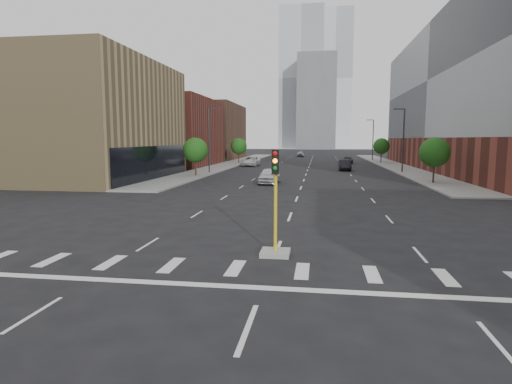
% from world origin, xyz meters
% --- Properties ---
extents(ground, '(400.00, 400.00, 0.00)m').
position_xyz_m(ground, '(0.00, 0.00, 0.00)').
color(ground, black).
rests_on(ground, ground).
extents(sidewalk_left_far, '(5.00, 92.00, 0.15)m').
position_xyz_m(sidewalk_left_far, '(-15.00, 74.00, 0.07)').
color(sidewalk_left_far, gray).
rests_on(sidewalk_left_far, ground).
extents(sidewalk_right_far, '(5.00, 92.00, 0.15)m').
position_xyz_m(sidewalk_right_far, '(15.00, 74.00, 0.07)').
color(sidewalk_right_far, gray).
rests_on(sidewalk_right_far, ground).
extents(building_left_mid, '(20.00, 24.00, 14.00)m').
position_xyz_m(building_left_mid, '(-27.50, 40.00, 7.00)').
color(building_left_mid, '#9F865A').
rests_on(building_left_mid, ground).
extents(building_left_far_a, '(20.00, 22.00, 12.00)m').
position_xyz_m(building_left_far_a, '(-27.50, 66.00, 6.00)').
color(building_left_far_a, brown).
rests_on(building_left_far_a, ground).
extents(building_left_far_b, '(20.00, 24.00, 13.00)m').
position_xyz_m(building_left_far_b, '(-27.50, 92.00, 6.50)').
color(building_left_far_b, brown).
rests_on(building_left_far_b, ground).
extents(tower_left, '(22.00, 22.00, 70.00)m').
position_xyz_m(tower_left, '(-8.00, 220.00, 35.00)').
color(tower_left, '#B2B7BC').
rests_on(tower_left, ground).
extents(tower_right, '(20.00, 20.00, 80.00)m').
position_xyz_m(tower_right, '(10.00, 260.00, 40.00)').
color(tower_right, '#B2B7BC').
rests_on(tower_right, ground).
extents(tower_mid, '(18.00, 18.00, 44.00)m').
position_xyz_m(tower_mid, '(0.00, 200.00, 22.00)').
color(tower_mid, slate).
rests_on(tower_mid, ground).
extents(median_traffic_signal, '(1.20, 1.20, 4.40)m').
position_xyz_m(median_traffic_signal, '(0.00, 8.97, 0.97)').
color(median_traffic_signal, '#999993').
rests_on(median_traffic_signal, ground).
extents(streetlight_right_a, '(1.60, 0.22, 9.07)m').
position_xyz_m(streetlight_right_a, '(13.41, 55.00, 5.01)').
color(streetlight_right_a, '#2D2D30').
rests_on(streetlight_right_a, ground).
extents(streetlight_right_b, '(1.60, 0.22, 9.07)m').
position_xyz_m(streetlight_right_b, '(13.41, 90.00, 5.01)').
color(streetlight_right_b, '#2D2D30').
rests_on(streetlight_right_b, ground).
extents(streetlight_left, '(1.60, 0.22, 9.07)m').
position_xyz_m(streetlight_left, '(-13.41, 50.00, 5.01)').
color(streetlight_left, '#2D2D30').
rests_on(streetlight_left, ground).
extents(tree_left_near, '(3.20, 3.20, 4.85)m').
position_xyz_m(tree_left_near, '(-14.00, 45.00, 3.39)').
color(tree_left_near, '#382619').
rests_on(tree_left_near, ground).
extents(tree_left_far, '(3.20, 3.20, 4.85)m').
position_xyz_m(tree_left_far, '(-14.00, 75.00, 3.39)').
color(tree_left_far, '#382619').
rests_on(tree_left_far, ground).
extents(tree_right_near, '(3.20, 3.20, 4.85)m').
position_xyz_m(tree_right_near, '(14.00, 40.00, 3.39)').
color(tree_right_near, '#382619').
rests_on(tree_right_near, ground).
extents(tree_right_far, '(3.20, 3.20, 4.85)m').
position_xyz_m(tree_right_far, '(14.00, 80.00, 3.39)').
color(tree_right_far, '#382619').
rests_on(tree_right_far, ground).
extents(car_near_left, '(2.17, 5.07, 1.71)m').
position_xyz_m(car_near_left, '(-3.61, 37.59, 0.85)').
color(car_near_left, silver).
rests_on(car_near_left, ground).
extents(car_mid_right, '(1.77, 5.00, 1.65)m').
position_xyz_m(car_mid_right, '(5.68, 58.98, 0.82)').
color(car_mid_right, black).
rests_on(car_mid_right, ground).
extents(car_far_left, '(3.07, 6.21, 1.69)m').
position_xyz_m(car_far_left, '(-10.50, 67.87, 0.85)').
color(car_far_left, silver).
rests_on(car_far_left, ground).
extents(car_deep_right, '(2.66, 5.02, 1.39)m').
position_xyz_m(car_deep_right, '(7.25, 77.16, 0.69)').
color(car_deep_right, black).
rests_on(car_deep_right, ground).
extents(car_distant, '(2.08, 4.55, 1.51)m').
position_xyz_m(car_distant, '(-3.29, 109.91, 0.76)').
color(car_distant, '#A0A0A4').
rests_on(car_distant, ground).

